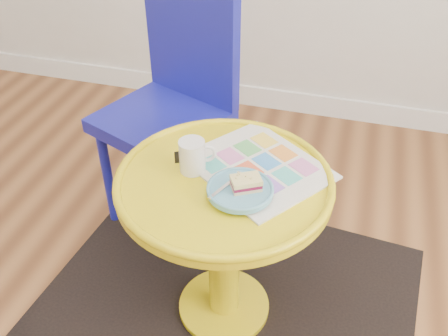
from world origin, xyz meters
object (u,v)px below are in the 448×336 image
(newspaper, at_px, (258,167))
(mug, at_px, (193,155))
(side_table, at_px, (224,221))
(plate, at_px, (240,190))
(chair, at_px, (174,99))

(newspaper, xyz_separation_m, mug, (-0.18, -0.06, 0.05))
(newspaper, bearing_deg, side_table, -99.36)
(newspaper, relative_size, mug, 3.58)
(side_table, distance_m, newspaper, 0.21)
(mug, xyz_separation_m, plate, (0.16, -0.08, -0.03))
(newspaper, bearing_deg, plate, -61.25)
(chair, relative_size, newspaper, 2.51)
(newspaper, bearing_deg, mug, -124.64)
(mug, bearing_deg, chair, 93.24)
(newspaper, height_order, plate, plate)
(chair, bearing_deg, newspaper, -22.06)
(side_table, xyz_separation_m, mug, (-0.10, 0.02, 0.22))
(chair, xyz_separation_m, newspaper, (0.42, -0.40, 0.06))
(mug, height_order, plate, mug)
(chair, height_order, mug, chair)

